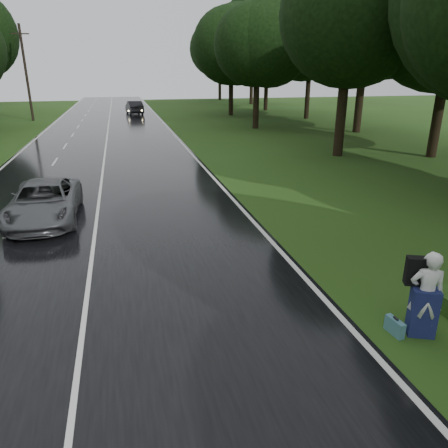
# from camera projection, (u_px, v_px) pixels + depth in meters

# --- Properties ---
(ground) EXTENTS (160.00, 160.00, 0.00)m
(ground) POSITION_uv_depth(u_px,v_px,m) (81.00, 345.00, 8.86)
(ground) COLOR #274915
(ground) RESTS_ON ground
(road) EXTENTS (12.00, 140.00, 0.04)m
(road) POSITION_uv_depth(u_px,v_px,m) (104.00, 160.00, 27.11)
(road) COLOR black
(road) RESTS_ON ground
(lane_center) EXTENTS (0.12, 140.00, 0.01)m
(lane_center) POSITION_uv_depth(u_px,v_px,m) (104.00, 159.00, 27.10)
(lane_center) COLOR silver
(lane_center) RESTS_ON road
(grey_car) EXTENTS (2.42, 5.25, 1.46)m
(grey_car) POSITION_uv_depth(u_px,v_px,m) (44.00, 202.00, 15.92)
(grey_car) COLOR #535559
(grey_car) RESTS_ON road
(far_car) EXTENTS (2.29, 5.17, 1.65)m
(far_car) POSITION_uv_depth(u_px,v_px,m) (134.00, 107.00, 55.38)
(far_car) COLOR black
(far_car) RESTS_ON road
(hitchhiker) EXTENTS (0.84, 0.82, 1.97)m
(hitchhiker) POSITION_uv_depth(u_px,v_px,m) (425.00, 297.00, 8.93)
(hitchhiker) COLOR silver
(hitchhiker) RESTS_ON ground
(suitcase) EXTENTS (0.20, 0.52, 0.36)m
(suitcase) POSITION_uv_depth(u_px,v_px,m) (395.00, 327.00, 9.17)
(suitcase) COLOR teal
(suitcase) RESTS_ON ground
(utility_pole_far) EXTENTS (1.80, 0.28, 10.19)m
(utility_pole_far) POSITION_uv_depth(u_px,v_px,m) (33.00, 121.00, 48.44)
(utility_pole_far) COLOR black
(utility_pole_far) RESTS_ON ground
(tree_right_d) EXTENTS (10.27, 10.27, 16.05)m
(tree_right_d) POSITION_uv_depth(u_px,v_px,m) (337.00, 155.00, 28.58)
(tree_right_d) COLOR black
(tree_right_d) RESTS_ON ground
(tree_right_e) EXTENTS (9.23, 9.23, 14.42)m
(tree_right_e) POSITION_uv_depth(u_px,v_px,m) (255.00, 128.00, 42.05)
(tree_right_e) COLOR black
(tree_right_e) RESTS_ON ground
(tree_right_f) EXTENTS (9.22, 9.22, 14.41)m
(tree_right_f) POSITION_uv_depth(u_px,v_px,m) (231.00, 115.00, 54.41)
(tree_right_f) COLOR black
(tree_right_f) RESTS_ON ground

